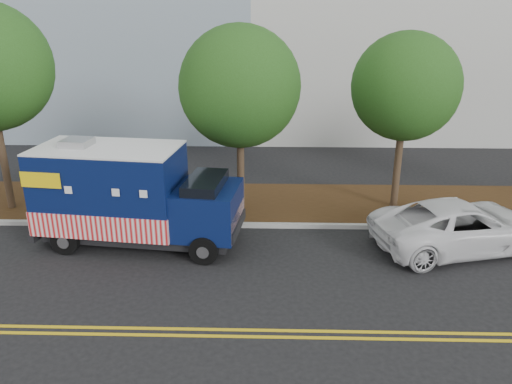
{
  "coord_description": "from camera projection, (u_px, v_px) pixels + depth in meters",
  "views": [
    {
      "loc": [
        2.96,
        -14.26,
        7.09
      ],
      "look_at": [
        2.57,
        0.6,
        1.59
      ],
      "focal_mm": 35.0,
      "sensor_mm": 36.0,
      "label": 1
    }
  ],
  "objects": [
    {
      "name": "ground",
      "position": [
        175.0,
        244.0,
        15.91
      ],
      "size": [
        120.0,
        120.0,
        0.0
      ],
      "primitive_type": "plane",
      "color": "black",
      "rests_on": "ground"
    },
    {
      "name": "sign_post",
      "position": [
        29.0,
        187.0,
        17.4
      ],
      "size": [
        0.06,
        0.06,
        2.4
      ],
      "primitive_type": "cube",
      "color": "#473828",
      "rests_on": "ground"
    },
    {
      "name": "mulch_strip",
      "position": [
        191.0,
        202.0,
        19.16
      ],
      "size": [
        120.0,
        4.0,
        0.15
      ],
      "primitive_type": "cube",
      "color": "#301E0D",
      "rests_on": "ground"
    },
    {
      "name": "centerline_far",
      "position": [
        139.0,
        335.0,
        11.5
      ],
      "size": [
        120.0,
        0.1,
        0.01
      ],
      "primitive_type": "cube",
      "color": "gold",
      "rests_on": "ground"
    },
    {
      "name": "tree_b",
      "position": [
        240.0,
        87.0,
        16.8
      ],
      "size": [
        4.14,
        4.14,
        6.67
      ],
      "color": "#38281C",
      "rests_on": "ground"
    },
    {
      "name": "food_truck",
      "position": [
        129.0,
        198.0,
        15.54
      ],
      "size": [
        6.6,
        3.11,
        3.36
      ],
      "rotation": [
        0.0,
        0.0,
        -0.12
      ],
      "color": "black",
      "rests_on": "ground"
    },
    {
      "name": "centerline_near",
      "position": [
        141.0,
        328.0,
        11.73
      ],
      "size": [
        120.0,
        0.1,
        0.01
      ],
      "primitive_type": "cube",
      "color": "gold",
      "rests_on": "ground"
    },
    {
      "name": "curb",
      "position": [
        182.0,
        224.0,
        17.19
      ],
      "size": [
        120.0,
        0.18,
        0.15
      ],
      "primitive_type": "cube",
      "color": "#9E9E99",
      "rests_on": "ground"
    },
    {
      "name": "tree_c",
      "position": [
        406.0,
        87.0,
        17.06
      ],
      "size": [
        3.72,
        3.72,
        6.42
      ],
      "color": "#38281C",
      "rests_on": "ground"
    },
    {
      "name": "white_car",
      "position": [
        461.0,
        226.0,
        15.41
      ],
      "size": [
        5.96,
        3.81,
        1.53
      ],
      "primitive_type": "imported",
      "rotation": [
        0.0,
        0.0,
        1.82
      ],
      "color": "white",
      "rests_on": "ground"
    }
  ]
}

